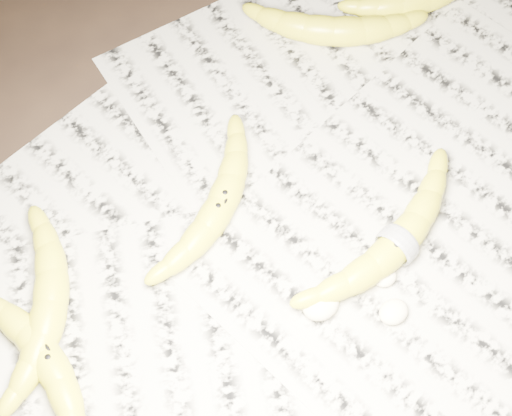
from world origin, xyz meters
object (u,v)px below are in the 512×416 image
banana_taped (398,243)px  banana_upper_a (334,29)px  banana_center (220,204)px  banana_left_a (44,355)px  banana_left_b (49,304)px

banana_taped → banana_upper_a: banana_upper_a is taller
banana_taped → banana_upper_a: size_ratio=1.12×
banana_center → banana_taped: size_ratio=0.87×
banana_left_a → banana_left_b: 0.05m
banana_left_a → banana_taped: size_ratio=0.88×
banana_left_a → banana_taped: 0.39m
banana_taped → banana_upper_a: (0.12, 0.28, 0.00)m
banana_left_b → banana_upper_a: 0.49m
banana_center → banana_upper_a: bearing=-5.5°
banana_left_b → banana_upper_a: size_ratio=0.96×
banana_left_a → banana_left_b: banana_left_b is taller
banana_left_a → banana_upper_a: 0.53m
banana_upper_a → banana_taped: bearing=-76.3°
banana_left_b → banana_left_a: bearing=-177.7°
banana_center → banana_upper_a: (0.26, 0.13, 0.00)m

